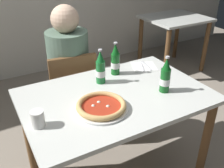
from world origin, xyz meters
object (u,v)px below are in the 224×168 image
dining_table_background (174,29)px  napkin_with_cutlery (144,66)px  beer_bottle_center (115,61)px  beer_bottle_left (101,69)px  paper_cup (38,119)px  chair_behind_table (72,91)px  beer_bottle_right (165,77)px  diner_seated (70,78)px  dining_table_main (116,109)px  pizza_margherita_near (101,106)px

dining_table_background → napkin_with_cutlery: 1.69m
beer_bottle_center → beer_bottle_left: bearing=-156.0°
beer_bottle_left → paper_cup: 0.59m
chair_behind_table → dining_table_background: chair_behind_table is taller
beer_bottle_right → paper_cup: 0.82m
paper_cup → beer_bottle_center: bearing=27.5°
diner_seated → dining_table_background: diner_seated is taller
diner_seated → beer_bottle_center: (0.22, -0.40, 0.27)m
dining_table_main → chair_behind_table: bearing=97.8°
pizza_margherita_near → beer_bottle_left: (0.15, 0.30, 0.08)m
dining_table_main → beer_bottle_center: 0.37m
dining_table_main → chair_behind_table: 0.63m
diner_seated → napkin_with_cutlery: size_ratio=5.18×
dining_table_background → beer_bottle_right: bearing=-133.5°
beer_bottle_right → napkin_with_cutlery: bearing=73.5°
diner_seated → pizza_margherita_near: 0.80m
paper_cup → napkin_with_cutlery: bearing=20.2°
napkin_with_cutlery → paper_cup: paper_cup is taller
beer_bottle_right → paper_cup: beer_bottle_right is taller
dining_table_main → diner_seated: 0.67m
chair_behind_table → beer_bottle_left: size_ratio=3.44×
beer_bottle_left → beer_bottle_center: same height
diner_seated → beer_bottle_right: bearing=-64.5°
dining_table_main → beer_bottle_center: beer_bottle_center is taller
chair_behind_table → beer_bottle_right: size_ratio=3.44×
dining_table_background → beer_bottle_right: beer_bottle_right is taller
chair_behind_table → beer_bottle_left: 0.57m
dining_table_background → beer_bottle_left: bearing=-145.8°
chair_behind_table → pizza_margherita_near: 0.78m
chair_behind_table → diner_seated: diner_seated is taller
diner_seated → beer_bottle_right: diner_seated is taller
diner_seated → pizza_margherita_near: (-0.09, -0.77, 0.19)m
dining_table_background → napkin_with_cutlery: size_ratio=3.43×
napkin_with_cutlery → paper_cup: 1.00m
beer_bottle_center → napkin_with_cutlery: beer_bottle_center is taller
dining_table_main → beer_bottle_center: (0.14, 0.26, 0.22)m
dining_table_background → paper_cup: (-2.22, -1.44, 0.21)m
beer_bottle_right → dining_table_background: bearing=46.5°
dining_table_main → dining_table_background: 2.16m
chair_behind_table → napkin_with_cutlery: bearing=151.0°
pizza_margherita_near → beer_bottle_center: bearing=50.4°
napkin_with_cutlery → beer_bottle_left: bearing=-171.2°
dining_table_main → pizza_margherita_near: pizza_margherita_near is taller
dining_table_background → beer_bottle_center: size_ratio=3.24×
beer_bottle_center → dining_table_background: bearing=35.1°
chair_behind_table → beer_bottle_center: bearing=129.9°
dining_table_main → pizza_margherita_near: 0.24m
paper_cup → dining_table_background: bearing=33.0°
dining_table_background → beer_bottle_right: 2.04m
pizza_margherita_near → beer_bottle_center: (0.31, 0.37, 0.08)m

